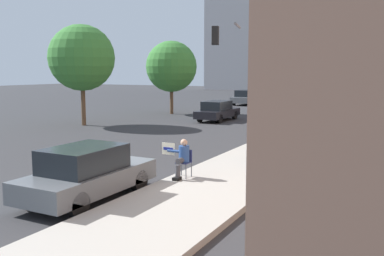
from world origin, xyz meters
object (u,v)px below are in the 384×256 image
Objects in this scene: seated_protester at (182,157)px; street_tree_midblock at (171,67)px; car_on_road_nearest at (217,111)px; protest_banner at (280,136)px; traffic_light_pole at (243,62)px; car_on_road_distant at (246,97)px; parked_car_curbside at (87,173)px; jogger_on_sidewalk at (265,141)px; street_tree_near_curb at (82,58)px; city_bus_on_road at (297,85)px; car_on_road_midblock at (275,105)px.

street_tree_midblock is (-11.46, 18.88, 3.05)m from seated_protester.
seated_protester is at bearing -69.42° from car_on_road_nearest.
car_on_road_nearest is at bearing 96.93° from seated_protester.
protest_banner is 4.38m from traffic_light_pole.
seated_protester is at bearing -111.72° from protest_banner.
car_on_road_distant is at bearing 110.08° from traffic_light_pole.
car_on_road_nearest is (-4.60, 18.90, -0.03)m from parked_car_curbside.
seated_protester is 0.64× the size of protest_banner.
jogger_on_sidewalk is 0.26× the size of street_tree_near_curb.
seated_protester is at bearing -80.70° from city_bus_on_road.
car_on_road_midblock is at bearing 107.35° from protest_banner.
car_on_road_midblock reaches higher than seated_protester.
car_on_road_midblock is 0.41× the size of city_bus_on_road.
car_on_road_distant is (-11.15, 27.87, -0.29)m from jogger_on_sidewalk.
street_tree_near_curb reaches higher than street_tree_midblock.
car_on_road_distant is 0.70× the size of street_tree_near_curb.
jogger_on_sidewalk is at bearing -77.56° from city_bus_on_road.
traffic_light_pole is at bearing -48.16° from street_tree_midblock.
parked_car_curbside is 34.55m from car_on_road_distant.
car_on_road_distant is at bearing 80.33° from street_tree_midblock.
street_tree_near_curb is at bearing -124.54° from car_on_road_midblock.
street_tree_near_curb is (-3.34, -21.13, 3.61)m from car_on_road_distant.
protest_banner is 19.72m from street_tree_midblock.
jogger_on_sidewalk is 16.32m from street_tree_near_curb.
car_on_road_distant is at bearing 93.32° from seated_protester.
protest_banner is at bearing -47.06° from street_tree_midblock.
street_tree_midblock is (-2.04, -11.98, 3.13)m from car_on_road_distant.
car_on_road_midblock is (-5.66, 18.11, -0.26)m from protest_banner.
parked_car_curbside is 0.95× the size of car_on_road_midblock.
traffic_light_pole is 0.95× the size of street_tree_midblock.
city_bus_on_road is 1.62× the size of street_tree_near_curb.
street_tree_midblock is (-13.19, 15.88, 2.84)m from jogger_on_sidewalk.
protest_banner reaches higher than car_on_road_nearest.
traffic_light_pole is at bearing -59.82° from car_on_road_nearest.
city_bus_on_road is at bearing 79.74° from street_tree_near_curb.
traffic_light_pole is 1.24× the size of car_on_road_distant.
street_tree_midblock is at bearing 107.61° from seated_protester.
seated_protester is 16.43m from street_tree_near_curb.
car_on_road_nearest is (-7.89, 11.54, -0.29)m from protest_banner.
jogger_on_sidewalk is (1.73, 2.99, 0.21)m from seated_protester.
street_tree_midblock is (-9.99, 21.64, 3.15)m from parked_car_curbside.
jogger_on_sidewalk is at bearing -50.29° from street_tree_midblock.
car_on_road_distant is (-9.41, 30.86, -0.08)m from seated_protester.
street_tree_midblock reaches higher than car_on_road_nearest.
city_bus_on_road is 1.76× the size of street_tree_midblock.
traffic_light_pole is 1.36× the size of parked_car_curbside.
city_bus_on_road is at bearing 77.38° from car_on_road_distant.
city_bus_on_road is at bearing 100.09° from traffic_light_pole.
car_on_road_distant reaches higher than car_on_road_midblock.
street_tree_midblock is (-13.29, 14.28, 2.89)m from protest_banner.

